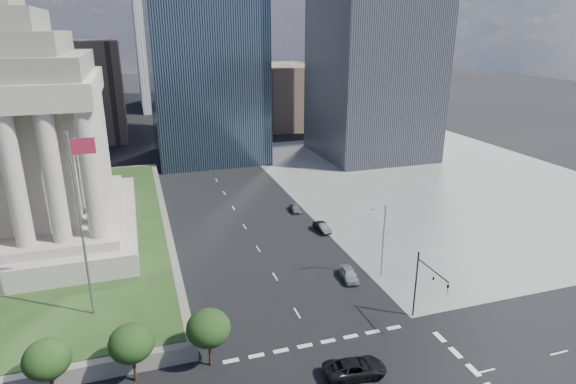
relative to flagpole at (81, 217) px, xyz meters
name	(u,v)px	position (x,y,z in m)	size (l,w,h in m)	color
ground	(200,152)	(21.83, 76.00, -13.11)	(500.00, 500.00, 0.00)	black
sidewalk_ne	(437,179)	(67.83, 36.00, -13.10)	(68.00, 90.00, 0.03)	slate
flagpole	(81,217)	(0.00, 0.00, 0.00)	(2.52, 0.24, 20.00)	slate
midrise_glass	(204,34)	(23.83, 71.00, 16.89)	(26.00, 26.00, 60.00)	black
building_filler_ne	(281,95)	(53.83, 106.00, -3.11)	(20.00, 30.00, 20.00)	brown
building_filler_nw	(80,90)	(-8.17, 106.00, 0.89)	(24.00, 30.00, 28.00)	brown
traffic_signal_ne	(426,282)	(34.33, -10.30, -7.86)	(0.30, 5.74, 8.00)	black
street_lamp_north	(382,237)	(35.16, 1.00, -7.45)	(2.13, 0.22, 10.00)	slate
pickup_truck	(355,368)	(23.61, -15.67, -12.28)	(6.00, 2.77, 1.67)	black
parked_sedan_near	(349,274)	(30.83, 1.39, -12.34)	(1.82, 4.53, 1.54)	#989AA0
parked_sedan_mid	(322,227)	(33.33, 17.15, -12.42)	(4.24, 1.48, 1.40)	black
parked_sedan_far	(295,208)	(32.07, 26.97, -12.46)	(1.54, 3.84, 1.31)	slate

